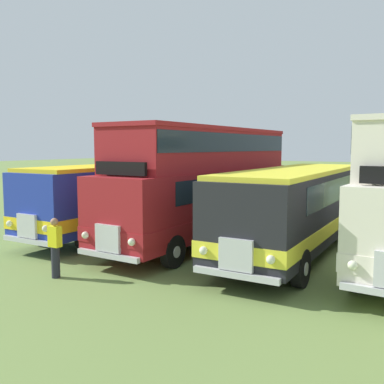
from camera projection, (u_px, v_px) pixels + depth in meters
ground_plane at (355, 260)px, 14.44m from camera, size 200.00×200.00×0.00m
bus_first_in_row at (128, 192)px, 19.07m from camera, size 2.72×10.75×2.99m
bus_second_in_row at (206, 179)px, 17.18m from camera, size 2.95×11.20×4.49m
bus_third_in_row at (297, 205)px, 15.01m from camera, size 2.64×10.30×2.99m
marshal_person at (55, 247)px, 12.38m from camera, size 0.36×0.24×1.73m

